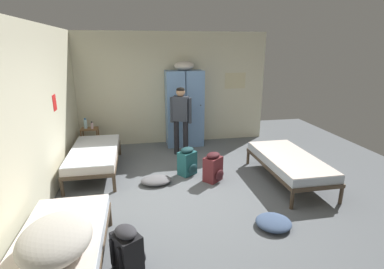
{
  "coord_description": "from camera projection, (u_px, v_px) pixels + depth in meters",
  "views": [
    {
      "loc": [
        -0.88,
        -4.43,
        2.4
      ],
      "look_at": [
        0.0,
        0.28,
        0.95
      ],
      "focal_mm": 27.4,
      "sensor_mm": 36.0,
      "label": 1
    }
  ],
  "objects": [
    {
      "name": "person_traveler",
      "position": [
        181.0,
        115.0,
        6.52
      ],
      "size": [
        0.46,
        0.31,
        1.55
      ],
      "color": "black",
      "rests_on": "ground_plane"
    },
    {
      "name": "locker_bank",
      "position": [
        184.0,
        107.0,
        7.19
      ],
      "size": [
        0.9,
        0.55,
        2.07
      ],
      "color": "#6B93C6",
      "rests_on": "ground_plane"
    },
    {
      "name": "room_backdrop",
      "position": [
        117.0,
        102.0,
        5.63
      ],
      "size": [
        4.77,
        5.75,
        2.75
      ],
      "color": "beige",
      "rests_on": "ground_plane"
    },
    {
      "name": "water_bottle",
      "position": [
        85.0,
        124.0,
        6.77
      ],
      "size": [
        0.07,
        0.07,
        0.24
      ],
      "color": "#B2DBEA",
      "rests_on": "shelf_unit"
    },
    {
      "name": "bedding_heap",
      "position": [
        55.0,
        239.0,
        2.78
      ],
      "size": [
        0.67,
        0.85,
        0.32
      ],
      "color": "#B7B2A8",
      "rests_on": "bed_left_front"
    },
    {
      "name": "backpack_maroon",
      "position": [
        213.0,
        168.0,
        5.38
      ],
      "size": [
        0.41,
        0.42,
        0.55
      ],
      "color": "maroon",
      "rests_on": "ground_plane"
    },
    {
      "name": "backpack_teal",
      "position": [
        188.0,
        162.0,
        5.65
      ],
      "size": [
        0.41,
        0.42,
        0.55
      ],
      "color": "#23666B",
      "rests_on": "ground_plane"
    },
    {
      "name": "ground_plane",
      "position": [
        195.0,
        192.0,
        5.02
      ],
      "size": [
        9.11,
        9.11,
        0.0
      ],
      "primitive_type": "plane",
      "color": "slate"
    },
    {
      "name": "bed_right",
      "position": [
        289.0,
        162.0,
        5.34
      ],
      "size": [
        0.9,
        1.9,
        0.49
      ],
      "color": "#473828",
      "rests_on": "ground_plane"
    },
    {
      "name": "lotion_bottle",
      "position": [
        92.0,
        125.0,
        6.75
      ],
      "size": [
        0.06,
        0.06,
        0.17
      ],
      "color": "beige",
      "rests_on": "shelf_unit"
    },
    {
      "name": "bed_left_front",
      "position": [
        59.0,
        249.0,
        3.04
      ],
      "size": [
        0.9,
        1.9,
        0.49
      ],
      "color": "#473828",
      "rests_on": "ground_plane"
    },
    {
      "name": "clothes_pile_denim",
      "position": [
        274.0,
        222.0,
        4.05
      ],
      "size": [
        0.49,
        0.48,
        0.12
      ],
      "color": "#42567A",
      "rests_on": "ground_plane"
    },
    {
      "name": "backpack_black",
      "position": [
        128.0,
        250.0,
        3.2
      ],
      "size": [
        0.41,
        0.4,
        0.55
      ],
      "color": "black",
      "rests_on": "ground_plane"
    },
    {
      "name": "shelf_unit",
      "position": [
        90.0,
        138.0,
        6.87
      ],
      "size": [
        0.38,
        0.3,
        0.57
      ],
      "color": "brown",
      "rests_on": "ground_plane"
    },
    {
      "name": "clothes_pile_grey",
      "position": [
        156.0,
        180.0,
        5.32
      ],
      "size": [
        0.55,
        0.41,
        0.13
      ],
      "color": "slate",
      "rests_on": "ground_plane"
    },
    {
      "name": "bed_left_rear",
      "position": [
        94.0,
        154.0,
        5.72
      ],
      "size": [
        0.9,
        1.9,
        0.49
      ],
      "color": "#473828",
      "rests_on": "ground_plane"
    }
  ]
}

